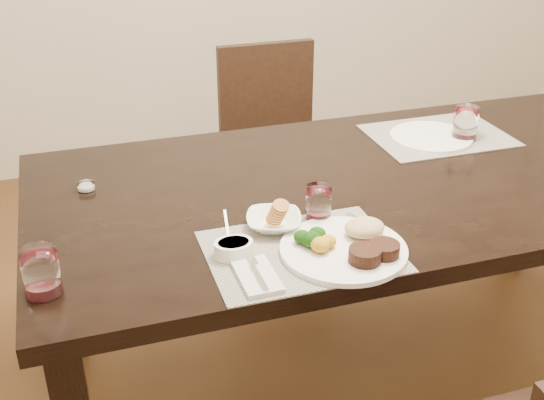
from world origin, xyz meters
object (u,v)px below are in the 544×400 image
object	(u,v)px
cracker_bowl	(274,221)
wine_glass_near	(319,205)
far_plate	(431,137)
steak_knife	(379,240)
chair_far	(273,140)
dinner_plate	(350,246)

from	to	relation	value
cracker_bowl	wine_glass_near	world-z (taller)	wine_glass_near
far_plate	steak_knife	bearing A→B (deg)	-129.74
cracker_bowl	far_plate	world-z (taller)	cracker_bowl
far_plate	wine_glass_near	bearing A→B (deg)	-144.66
steak_knife	far_plate	size ratio (longest dim) A/B	0.86
chair_far	wine_glass_near	bearing A→B (deg)	-102.02
dinner_plate	far_plate	xyz separation A→B (m)	(0.55, 0.58, -0.01)
chair_far	far_plate	world-z (taller)	chair_far
cracker_bowl	far_plate	distance (m)	0.80
wine_glass_near	far_plate	bearing A→B (deg)	35.34
steak_knife	cracker_bowl	xyz separation A→B (m)	(-0.23, 0.15, 0.01)
dinner_plate	far_plate	bearing A→B (deg)	45.94
cracker_bowl	dinner_plate	bearing A→B (deg)	-50.74
dinner_plate	far_plate	size ratio (longest dim) A/B	1.14
dinner_plate	chair_far	bearing A→B (deg)	79.66
chair_far	dinner_plate	bearing A→B (deg)	-99.88
far_plate	cracker_bowl	bearing A→B (deg)	-149.35
wine_glass_near	far_plate	world-z (taller)	wine_glass_near
chair_far	steak_knife	size ratio (longest dim) A/B	3.80
steak_knife	wine_glass_near	distance (m)	0.19
chair_far	far_plate	xyz separation A→B (m)	(0.32, -0.72, 0.26)
steak_knife	far_plate	xyz separation A→B (m)	(0.46, 0.56, 0.00)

